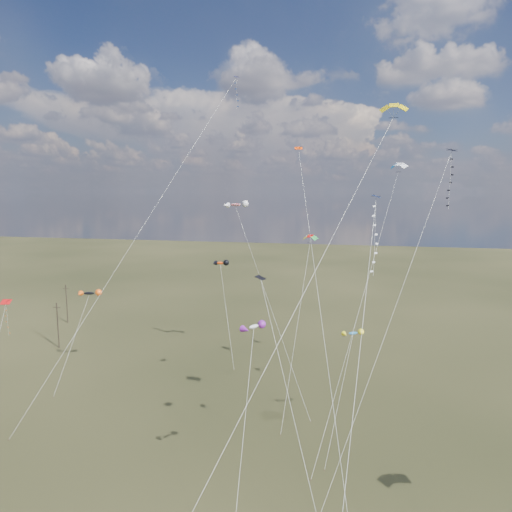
% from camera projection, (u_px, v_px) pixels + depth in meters
% --- Properties ---
extents(ground, '(400.00, 400.00, 0.00)m').
position_uv_depth(ground, '(215.00, 483.00, 42.70)').
color(ground, black).
rests_on(ground, ground).
extents(utility_pole_near, '(1.40, 0.20, 8.00)m').
position_uv_depth(utility_pole_near, '(58.00, 325.00, 79.25)').
color(utility_pole_near, black).
rests_on(utility_pole_near, ground).
extents(utility_pole_far, '(1.40, 0.20, 8.00)m').
position_uv_depth(utility_pole_far, '(67.00, 303.00, 94.50)').
color(utility_pole_far, black).
rests_on(utility_pole_far, ground).
extents(diamond_black_high, '(12.12, 15.87, 31.30)m').
position_uv_depth(diamond_black_high, '(444.00, 195.00, 45.26)').
color(diamond_black_high, black).
rests_on(diamond_black_high, ground).
extents(diamond_navy_tall, '(19.49, 27.67, 43.71)m').
position_uv_depth(diamond_navy_tall, '(219.00, 119.00, 64.71)').
color(diamond_navy_tall, '#0C0E47').
rests_on(diamond_navy_tall, ground).
extents(diamond_black_mid, '(8.04, 11.75, 19.06)m').
position_uv_depth(diamond_black_mid, '(275.00, 338.00, 40.99)').
color(diamond_black_mid, black).
rests_on(diamond_black_mid, ground).
extents(diamond_red_low, '(2.70, 8.89, 13.63)m').
position_uv_depth(diamond_red_low, '(6.00, 322.00, 56.84)').
color(diamond_red_low, '#BA0D0E').
rests_on(diamond_red_low, ground).
extents(diamond_navy_right, '(3.14, 22.14, 26.78)m').
position_uv_depth(diamond_navy_right, '(373.00, 251.00, 36.51)').
color(diamond_navy_right, '#0C1B4D').
rests_on(diamond_navy_right, ground).
extents(diamond_orange_center, '(7.63, 21.16, 31.85)m').
position_uv_depth(diamond_orange_center, '(313.00, 254.00, 43.14)').
color(diamond_orange_center, '#E73500').
rests_on(diamond_orange_center, ground).
extents(parafoil_yellow, '(16.96, 26.39, 35.07)m').
position_uv_depth(parafoil_yellow, '(393.00, 108.00, 39.33)').
color(parafoil_yellow, '#CCB305').
rests_on(parafoil_yellow, ground).
extents(parafoil_blue_white, '(9.91, 24.29, 31.14)m').
position_uv_depth(parafoil_blue_white, '(398.00, 166.00, 59.17)').
color(parafoil_blue_white, '#0C6CB7').
rests_on(parafoil_blue_white, ground).
extents(parafoil_tricolor, '(2.59, 16.96, 21.47)m').
position_uv_depth(parafoil_tricolor, '(310.00, 237.00, 63.11)').
color(parafoil_tricolor, yellow).
rests_on(parafoil_tricolor, ground).
extents(novelty_black_orange, '(3.34, 11.06, 12.48)m').
position_uv_depth(novelty_black_orange, '(89.00, 293.00, 68.51)').
color(novelty_black_orange, black).
rests_on(novelty_black_orange, ground).
extents(novelty_orange_black, '(6.02, 9.63, 15.68)m').
position_uv_depth(novelty_orange_black, '(220.00, 263.00, 77.03)').
color(novelty_orange_black, '#EC3E0B').
rests_on(novelty_orange_black, ground).
extents(novelty_white_purple, '(1.78, 13.08, 16.12)m').
position_uv_depth(novelty_white_purple, '(254.00, 328.00, 38.32)').
color(novelty_white_purple, silver).
rests_on(novelty_white_purple, ground).
extents(novelty_redwhite_stripe, '(15.84, 18.38, 25.66)m').
position_uv_depth(novelty_redwhite_stripe, '(235.00, 205.00, 69.79)').
color(novelty_redwhite_stripe, red).
rests_on(novelty_redwhite_stripe, ground).
extents(novelty_blue_yellow, '(3.50, 9.25, 11.89)m').
position_uv_depth(novelty_blue_yellow, '(353.00, 334.00, 50.50)').
color(novelty_blue_yellow, '#216CA9').
rests_on(novelty_blue_yellow, ground).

